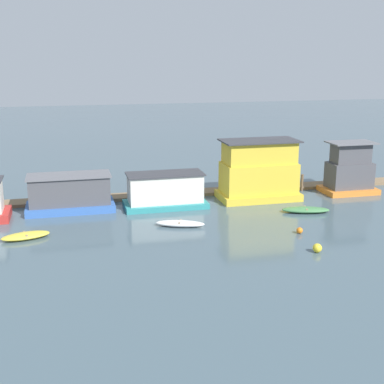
{
  "coord_description": "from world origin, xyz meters",
  "views": [
    {
      "loc": [
        -10.68,
        -45.12,
        13.15
      ],
      "look_at": [
        0.0,
        -1.0,
        1.4
      ],
      "focal_mm": 50.0,
      "sensor_mm": 36.0,
      "label": 1
    }
  ],
  "objects_px": {
    "dinghy_green": "(306,210)",
    "buoy_orange": "(300,230)",
    "houseboat_blue": "(70,194)",
    "mooring_post_near_left": "(44,198)",
    "buoy_yellow": "(317,248)",
    "houseboat_orange": "(349,171)",
    "houseboat_yellow": "(259,172)",
    "dinghy_white": "(180,224)",
    "dinghy_yellow": "(26,236)",
    "houseboat_teal": "(165,191)",
    "mooring_post_centre": "(302,183)",
    "mooring_post_far_right": "(133,195)"
  },
  "relations": [
    {
      "from": "dinghy_yellow",
      "to": "buoy_yellow",
      "type": "xyz_separation_m",
      "value": [
        19.54,
        -7.57,
        0.08
      ]
    },
    {
      "from": "houseboat_yellow",
      "to": "mooring_post_centre",
      "type": "xyz_separation_m",
      "value": [
        5.26,
        1.8,
        -1.76
      ]
    },
    {
      "from": "houseboat_yellow",
      "to": "houseboat_orange",
      "type": "xyz_separation_m",
      "value": [
        9.4,
        0.14,
        -0.48
      ]
    },
    {
      "from": "houseboat_yellow",
      "to": "dinghy_white",
      "type": "relative_size",
      "value": 1.84
    },
    {
      "from": "buoy_yellow",
      "to": "houseboat_orange",
      "type": "bearing_deg",
      "value": 53.98
    },
    {
      "from": "dinghy_yellow",
      "to": "houseboat_blue",
      "type": "bearing_deg",
      "value": 63.6
    },
    {
      "from": "houseboat_teal",
      "to": "houseboat_orange",
      "type": "relative_size",
      "value": 1.42
    },
    {
      "from": "mooring_post_near_left",
      "to": "mooring_post_centre",
      "type": "xyz_separation_m",
      "value": [
        24.64,
        0.0,
        -0.0
      ]
    },
    {
      "from": "houseboat_blue",
      "to": "buoy_orange",
      "type": "xyz_separation_m",
      "value": [
        16.68,
        -10.4,
        -1.26
      ]
    },
    {
      "from": "houseboat_orange",
      "to": "buoy_yellow",
      "type": "xyz_separation_m",
      "value": [
        -10.38,
        -14.27,
        -1.8
      ]
    },
    {
      "from": "dinghy_green",
      "to": "mooring_post_far_right",
      "type": "height_order",
      "value": "mooring_post_far_right"
    },
    {
      "from": "houseboat_teal",
      "to": "dinghy_green",
      "type": "distance_m",
      "value": 12.29
    },
    {
      "from": "dinghy_yellow",
      "to": "houseboat_teal",
      "type": "bearing_deg",
      "value": 27.29
    },
    {
      "from": "houseboat_teal",
      "to": "buoy_yellow",
      "type": "height_order",
      "value": "houseboat_teal"
    },
    {
      "from": "houseboat_teal",
      "to": "houseboat_blue",
      "type": "bearing_deg",
      "value": 174.26
    },
    {
      "from": "houseboat_teal",
      "to": "houseboat_yellow",
      "type": "height_order",
      "value": "houseboat_yellow"
    },
    {
      "from": "mooring_post_centre",
      "to": "houseboat_yellow",
      "type": "bearing_deg",
      "value": -161.14
    },
    {
      "from": "houseboat_blue",
      "to": "mooring_post_centre",
      "type": "height_order",
      "value": "houseboat_blue"
    },
    {
      "from": "houseboat_blue",
      "to": "mooring_post_near_left",
      "type": "distance_m",
      "value": 2.81
    },
    {
      "from": "buoy_yellow",
      "to": "dinghy_white",
      "type": "bearing_deg",
      "value": 135.6
    },
    {
      "from": "houseboat_blue",
      "to": "mooring_post_far_right",
      "type": "height_order",
      "value": "houseboat_blue"
    },
    {
      "from": "mooring_post_near_left",
      "to": "buoy_yellow",
      "type": "bearing_deg",
      "value": -40.86
    },
    {
      "from": "houseboat_orange",
      "to": "dinghy_green",
      "type": "xyz_separation_m",
      "value": [
        -7.01,
        -5.34,
        -1.88
      ]
    },
    {
      "from": "mooring_post_centre",
      "to": "buoy_orange",
      "type": "distance_m",
      "value": 13.27
    },
    {
      "from": "dinghy_white",
      "to": "buoy_yellow",
      "type": "bearing_deg",
      "value": -44.4
    },
    {
      "from": "dinghy_white",
      "to": "mooring_post_centre",
      "type": "relative_size",
      "value": 2.41
    },
    {
      "from": "houseboat_yellow",
      "to": "houseboat_orange",
      "type": "bearing_deg",
      "value": 0.88
    },
    {
      "from": "houseboat_yellow",
      "to": "buoy_yellow",
      "type": "distance_m",
      "value": 14.34
    },
    {
      "from": "dinghy_yellow",
      "to": "dinghy_green",
      "type": "height_order",
      "value": "dinghy_green"
    },
    {
      "from": "houseboat_teal",
      "to": "mooring_post_near_left",
      "type": "relative_size",
      "value": 4.33
    },
    {
      "from": "houseboat_orange",
      "to": "houseboat_yellow",
      "type": "bearing_deg",
      "value": -179.12
    },
    {
      "from": "dinghy_white",
      "to": "houseboat_yellow",
      "type": "bearing_deg",
      "value": 35.78
    },
    {
      "from": "houseboat_orange",
      "to": "dinghy_yellow",
      "type": "distance_m",
      "value": 30.71
    },
    {
      "from": "houseboat_blue",
      "to": "dinghy_white",
      "type": "height_order",
      "value": "houseboat_blue"
    },
    {
      "from": "dinghy_green",
      "to": "buoy_orange",
      "type": "xyz_separation_m",
      "value": [
        -2.85,
        -4.97,
        -0.0
      ]
    },
    {
      "from": "mooring_post_near_left",
      "to": "houseboat_orange",
      "type": "bearing_deg",
      "value": -3.28
    },
    {
      "from": "mooring_post_near_left",
      "to": "buoy_yellow",
      "type": "distance_m",
      "value": 24.35
    },
    {
      "from": "houseboat_teal",
      "to": "buoy_orange",
      "type": "distance_m",
      "value": 12.85
    },
    {
      "from": "dinghy_white",
      "to": "mooring_post_far_right",
      "type": "distance_m",
      "value": 8.6
    },
    {
      "from": "houseboat_teal",
      "to": "mooring_post_centre",
      "type": "height_order",
      "value": "houseboat_teal"
    },
    {
      "from": "mooring_post_centre",
      "to": "mooring_post_far_right",
      "type": "distance_m",
      "value": 16.72
    },
    {
      "from": "houseboat_orange",
      "to": "mooring_post_far_right",
      "type": "height_order",
      "value": "houseboat_orange"
    },
    {
      "from": "mooring_post_centre",
      "to": "buoy_orange",
      "type": "bearing_deg",
      "value": -115.54
    },
    {
      "from": "houseboat_yellow",
      "to": "houseboat_teal",
      "type": "bearing_deg",
      "value": -176.23
    },
    {
      "from": "houseboat_yellow",
      "to": "mooring_post_centre",
      "type": "bearing_deg",
      "value": 18.86
    },
    {
      "from": "houseboat_yellow",
      "to": "dinghy_white",
      "type": "height_order",
      "value": "houseboat_yellow"
    },
    {
      "from": "houseboat_yellow",
      "to": "mooring_post_centre",
      "type": "distance_m",
      "value": 5.83
    },
    {
      "from": "mooring_post_centre",
      "to": "mooring_post_near_left",
      "type": "bearing_deg",
      "value": 180.0
    },
    {
      "from": "houseboat_yellow",
      "to": "dinghy_yellow",
      "type": "distance_m",
      "value": 21.66
    },
    {
      "from": "houseboat_teal",
      "to": "dinghy_yellow",
      "type": "height_order",
      "value": "houseboat_teal"
    }
  ]
}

